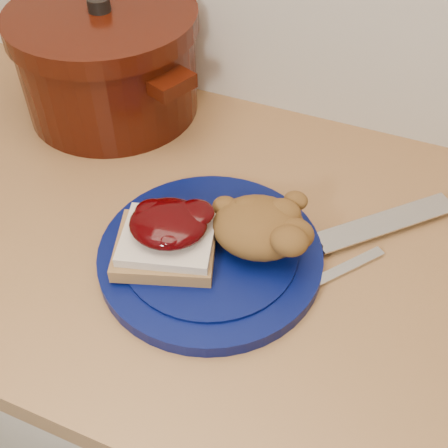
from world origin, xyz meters
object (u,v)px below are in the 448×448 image
at_px(chef_knife, 306,249).
at_px(butter_knife, 323,279).
at_px(plate, 210,255).
at_px(pepper_grinder, 65,73).
at_px(dutch_oven, 108,61).

height_order(chef_knife, butter_knife, chef_knife).
xyz_separation_m(chef_knife, butter_knife, (0.03, -0.03, -0.01)).
relative_size(chef_knife, butter_knife, 1.38).
distance_m(plate, chef_knife, 0.12).
distance_m(plate, butter_knife, 0.14).
xyz_separation_m(chef_knife, pepper_grinder, (-0.44, 0.15, 0.06)).
distance_m(chef_knife, butter_knife, 0.05).
bearing_deg(pepper_grinder, plate, -31.62).
bearing_deg(chef_knife, pepper_grinder, 115.93).
height_order(plate, dutch_oven, dutch_oven).
bearing_deg(chef_knife, dutch_oven, 108.66).
distance_m(butter_knife, pepper_grinder, 0.51).
bearing_deg(butter_knife, pepper_grinder, 106.35).
bearing_deg(pepper_grinder, butter_knife, -21.21).
height_order(dutch_oven, pepper_grinder, dutch_oven).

